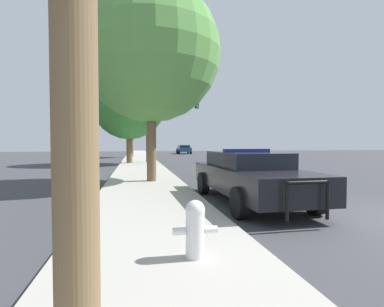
# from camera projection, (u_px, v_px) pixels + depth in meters

# --- Properties ---
(sidewalk_left) EXTENTS (3.00, 110.00, 0.13)m
(sidewalk_left) POSITION_uv_depth(u_px,v_px,m) (156.00, 231.00, 5.44)
(sidewalk_left) COLOR #ADA89E
(sidewalk_left) RESTS_ON ground_plane
(police_car) EXTENTS (2.20, 5.43, 1.50)m
(police_car) POSITION_uv_depth(u_px,v_px,m) (249.00, 175.00, 8.39)
(police_car) COLOR black
(police_car) RESTS_ON ground_plane
(fire_hydrant) EXTENTS (0.61, 0.27, 0.78)m
(fire_hydrant) POSITION_uv_depth(u_px,v_px,m) (195.00, 227.00, 4.01)
(fire_hydrant) COLOR white
(fire_hydrant) RESTS_ON sidewalk_left
(traffic_light) EXTENTS (4.33, 0.35, 5.46)m
(traffic_light) POSITION_uv_depth(u_px,v_px,m) (168.00, 114.00, 24.41)
(traffic_light) COLOR #424247
(traffic_light) RESTS_ON sidewalk_left
(car_background_distant) EXTENTS (2.06, 4.14, 1.32)m
(car_background_distant) POSITION_uv_depth(u_px,v_px,m) (184.00, 149.00, 45.53)
(car_background_distant) COLOR navy
(car_background_distant) RESTS_ON ground_plane
(tree_sidewalk_mid) EXTENTS (5.70, 5.70, 7.51)m
(tree_sidewalk_mid) POSITION_uv_depth(u_px,v_px,m) (129.00, 102.00, 22.88)
(tree_sidewalk_mid) COLOR brown
(tree_sidewalk_mid) RESTS_ON sidewalk_left
(tree_sidewalk_far) EXTENTS (4.36, 4.36, 7.03)m
(tree_sidewalk_far) POSITION_uv_depth(u_px,v_px,m) (132.00, 114.00, 33.85)
(tree_sidewalk_far) COLOR brown
(tree_sidewalk_far) RESTS_ON sidewalk_left
(tree_sidewalk_near) EXTENTS (5.56, 5.56, 7.94)m
(tree_sidewalk_near) POSITION_uv_depth(u_px,v_px,m) (151.00, 53.00, 11.95)
(tree_sidewalk_near) COLOR brown
(tree_sidewalk_near) RESTS_ON sidewalk_left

